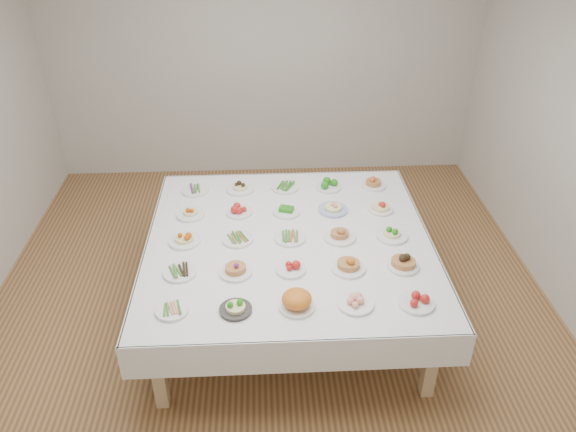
{
  "coord_description": "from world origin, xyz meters",
  "views": [
    {
      "loc": [
        -0.05,
        -3.92,
        3.32
      ],
      "look_at": [
        0.16,
        -0.05,
        0.88
      ],
      "focal_mm": 35.0,
      "sensor_mm": 36.0,
      "label": 1
    }
  ],
  "objects_px": {
    "dish_0": "(172,310)",
    "dish_12": "(290,237)",
    "display_table": "(289,246)",
    "dish_24": "(373,181)"
  },
  "relations": [
    {
      "from": "dish_24",
      "to": "dish_0",
      "type": "bearing_deg",
      "value": -135.32
    },
    {
      "from": "display_table",
      "to": "dish_12",
      "type": "relative_size",
      "value": 9.2
    },
    {
      "from": "dish_0",
      "to": "display_table",
      "type": "bearing_deg",
      "value": 44.46
    },
    {
      "from": "dish_0",
      "to": "dish_12",
      "type": "height_order",
      "value": "dish_12"
    },
    {
      "from": "dish_12",
      "to": "dish_24",
      "type": "distance_m",
      "value": 1.17
    },
    {
      "from": "dish_0",
      "to": "dish_24",
      "type": "height_order",
      "value": "dish_24"
    },
    {
      "from": "dish_0",
      "to": "dish_12",
      "type": "relative_size",
      "value": 0.89
    },
    {
      "from": "display_table",
      "to": "dish_24",
      "type": "height_order",
      "value": "dish_24"
    },
    {
      "from": "dish_0",
      "to": "dish_12",
      "type": "bearing_deg",
      "value": 44.24
    },
    {
      "from": "display_table",
      "to": "dish_12",
      "type": "distance_m",
      "value": 0.09
    }
  ]
}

